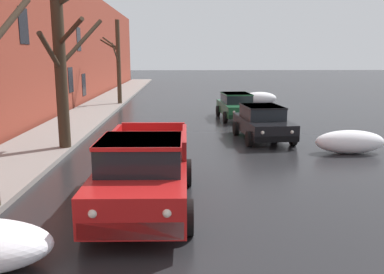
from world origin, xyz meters
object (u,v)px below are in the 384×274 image
bare_tree_far_down_block (118,61)px  sedan_green_parked_kerbside_mid (237,105)px  bare_tree_mid_block (62,55)px  pickup_truck_red_approaching_near_lane (144,171)px  sedan_black_parked_kerbside_close (263,122)px

bare_tree_far_down_block → sedan_green_parked_kerbside_mid: 10.14m
bare_tree_mid_block → pickup_truck_red_approaching_near_lane: bearing=-60.2°
bare_tree_far_down_block → pickup_truck_red_approaching_near_lane: (3.48, -19.83, -2.21)m
bare_tree_mid_block → pickup_truck_red_approaching_near_lane: bare_tree_mid_block is taller
sedan_black_parked_kerbside_close → sedan_green_parked_kerbside_mid: bearing=92.9°
pickup_truck_red_approaching_near_lane → sedan_green_parked_kerbside_mid: pickup_truck_red_approaching_near_lane is taller
pickup_truck_red_approaching_near_lane → sedan_black_parked_kerbside_close: bearing=60.9°
sedan_black_parked_kerbside_close → sedan_green_parked_kerbside_mid: size_ratio=0.96×
bare_tree_mid_block → sedan_green_parked_kerbside_mid: bearing=45.9°
bare_tree_mid_block → sedan_black_parked_kerbside_close: 8.27m
pickup_truck_red_approaching_near_lane → sedan_green_parked_kerbside_mid: (3.96, 13.35, -0.13)m
bare_tree_mid_block → sedan_black_parked_kerbside_close: bare_tree_mid_block is taller
bare_tree_far_down_block → sedan_black_parked_kerbside_close: bearing=-57.6°
bare_tree_mid_block → sedan_green_parked_kerbside_mid: (7.29, 7.53, -2.74)m
bare_tree_far_down_block → sedan_green_parked_kerbside_mid: bearing=-41.1°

